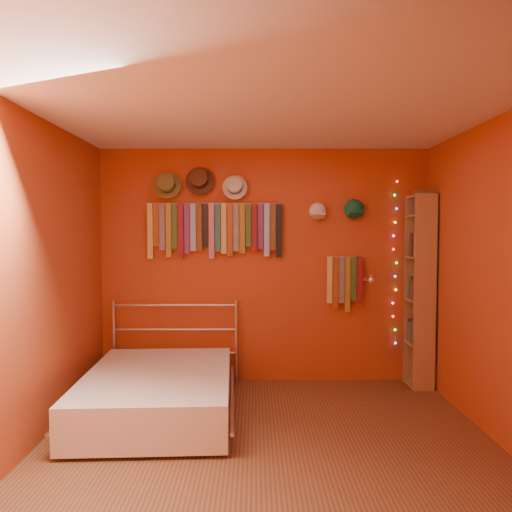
{
  "coord_description": "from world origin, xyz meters",
  "views": [
    {
      "loc": [
        -0.1,
        -3.61,
        1.62
      ],
      "look_at": [
        -0.09,
        0.9,
        1.4
      ],
      "focal_mm": 35.0,
      "sensor_mm": 36.0,
      "label": 1
    }
  ],
  "objects_px": {
    "reading_lamp": "(370,280)",
    "bed": "(158,392)",
    "bookshelf": "(424,290)",
    "tie_rack": "(214,227)"
  },
  "relations": [
    {
      "from": "reading_lamp",
      "to": "bed",
      "type": "xyz_separation_m",
      "value": [
        -2.04,
        -0.78,
        -0.91
      ]
    },
    {
      "from": "reading_lamp",
      "to": "bookshelf",
      "type": "distance_m",
      "value": 0.58
    },
    {
      "from": "bed",
      "to": "reading_lamp",
      "type": "bearing_deg",
      "value": 18.52
    },
    {
      "from": "tie_rack",
      "to": "bookshelf",
      "type": "relative_size",
      "value": 0.72
    },
    {
      "from": "tie_rack",
      "to": "reading_lamp",
      "type": "bearing_deg",
      "value": -6.39
    },
    {
      "from": "reading_lamp",
      "to": "bed",
      "type": "distance_m",
      "value": 2.37
    },
    {
      "from": "reading_lamp",
      "to": "tie_rack",
      "type": "bearing_deg",
      "value": 173.61
    },
    {
      "from": "bookshelf",
      "to": "bed",
      "type": "height_order",
      "value": "bookshelf"
    },
    {
      "from": "tie_rack",
      "to": "bed",
      "type": "height_order",
      "value": "tie_rack"
    },
    {
      "from": "bed",
      "to": "tie_rack",
      "type": "bearing_deg",
      "value": 63.91
    }
  ]
}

